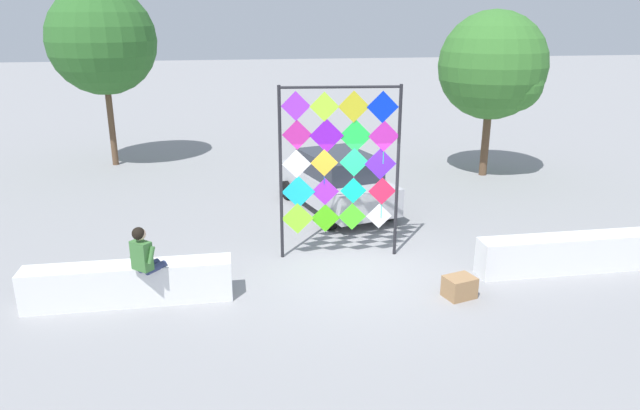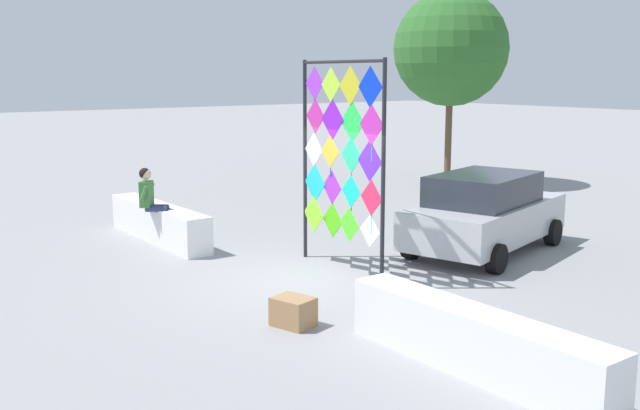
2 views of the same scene
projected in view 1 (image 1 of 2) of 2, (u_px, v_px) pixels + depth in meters
ground at (354, 273)px, 11.89m from camera, size 120.00×120.00×0.00m
plaza_ledge_left at (129, 284)px, 10.58m from camera, size 3.71×0.55×0.76m
plaza_ledge_right at (566, 254)px, 11.91m from camera, size 3.71×0.55×0.76m
kite_display_rack at (339, 161)px, 12.11m from camera, size 2.53×0.30×3.71m
seated_vendor at (148, 260)px, 10.18m from camera, size 0.74×0.76×1.61m
parked_car at (337, 181)px, 15.58m from camera, size 2.74×4.34×1.56m
cardboard_box_large at (459, 287)px, 10.84m from camera, size 0.64×0.56×0.41m
tree_broadleaf at (102, 40)px, 19.09m from camera, size 3.56×3.56×6.01m
tree_far_right at (495, 69)px, 18.17m from camera, size 3.44×3.36×5.22m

